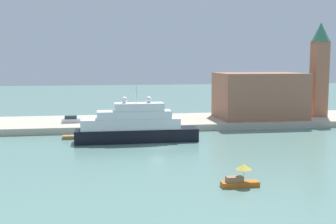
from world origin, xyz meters
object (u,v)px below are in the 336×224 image
at_px(large_yacht, 135,126).
at_px(parked_car, 72,120).
at_px(harbor_building, 259,96).
at_px(person_figure, 90,121).
at_px(bell_tower, 320,65).
at_px(mooring_bollard, 138,124).
at_px(small_motorboat, 240,178).
at_px(work_barge, 74,137).

bearing_deg(large_yacht, parked_car, 125.38).
bearing_deg(harbor_building, person_figure, -172.38).
relative_size(bell_tower, mooring_bollard, 32.94).
bearing_deg(small_motorboat, person_figure, 112.33).
xyz_separation_m(large_yacht, harbor_building, (31.31, 18.68, 3.87)).
height_order(large_yacht, mooring_bollard, large_yacht).
bearing_deg(person_figure, harbor_building, 7.62).
height_order(large_yacht, harbor_building, harbor_building).
xyz_separation_m(harbor_building, parked_car, (-43.75, -1.16, -4.69)).
bearing_deg(work_barge, small_motorboat, -59.53).
bearing_deg(bell_tower, large_yacht, -157.65).
bearing_deg(large_yacht, harbor_building, 30.83).
distance_m(small_motorboat, person_figure, 48.16).
relative_size(harbor_building, parked_car, 4.59).
bearing_deg(large_yacht, person_figure, 122.34).
bearing_deg(harbor_building, work_barge, -162.15).
relative_size(work_barge, mooring_bollard, 6.10).
height_order(person_figure, mooring_bollard, person_figure).
bearing_deg(mooring_bollard, bell_tower, 10.37).
bearing_deg(harbor_building, mooring_bollard, -165.41).
distance_m(large_yacht, parked_car, 21.51).
bearing_deg(small_motorboat, large_yacht, 107.51).
distance_m(large_yacht, work_barge, 12.68).
height_order(work_barge, parked_car, parked_car).
bearing_deg(person_figure, bell_tower, 6.04).
xyz_separation_m(small_motorboat, harbor_building, (21.48, 49.86, 5.70)).
height_order(harbor_building, bell_tower, bell_tower).
bearing_deg(person_figure, large_yacht, -57.66).
height_order(small_motorboat, harbor_building, harbor_building).
relative_size(harbor_building, bell_tower, 0.87).
xyz_separation_m(work_barge, bell_tower, (58.09, 14.27, 13.54)).
distance_m(work_barge, bell_tower, 61.33).
relative_size(work_barge, bell_tower, 0.19).
xyz_separation_m(parked_car, mooring_bollard, (13.99, -6.58, -0.31)).
bearing_deg(harbor_building, large_yacht, -149.17).
height_order(large_yacht, person_figure, large_yacht).
bearing_deg(harbor_building, bell_tower, 1.91).
bearing_deg(bell_tower, person_figure, -173.96).
relative_size(harbor_building, person_figure, 11.74).
relative_size(small_motorboat, parked_car, 1.05).
bearing_deg(bell_tower, small_motorboat, -126.19).
relative_size(small_motorboat, work_barge, 1.08).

